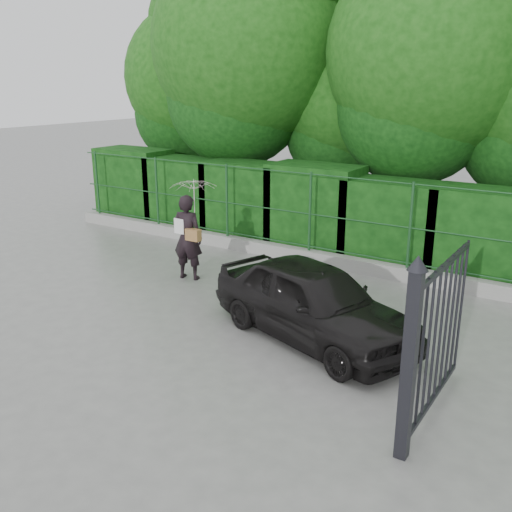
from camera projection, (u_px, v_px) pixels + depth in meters
The scene contains 8 objects.
ground at pixel (164, 326), 9.74m from camera, with size 80.00×80.00×0.00m, color gray.
kerb at pixel (294, 254), 13.30m from camera, with size 14.00×0.25×0.30m, color #9E9E99.
fence at pixel (303, 211), 12.87m from camera, with size 14.13×0.06×1.80m.
hedge at pixel (316, 209), 13.82m from camera, with size 14.20×1.20×2.30m.
trees at pixel (402, 55), 13.97m from camera, with size 17.10×6.15×8.08m.
gate at pixel (423, 344), 6.41m from camera, with size 0.22×2.33×2.36m.
woman at pixel (191, 215), 11.69m from camera, with size 0.99×0.97×2.13m.
car at pixel (313, 301), 9.12m from camera, with size 1.51×3.76×1.28m, color black.
Camera 1 is at (6.20, -6.64, 4.04)m, focal length 40.00 mm.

